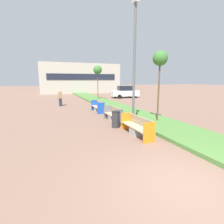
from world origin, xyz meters
The scene contains 12 objects.
ground_plane centered at (0.00, 0.00, 0.00)m, with size 180.00×180.00×0.00m, color #7A5B4C.
planter_grass_strip centered at (3.20, 12.00, 0.09)m, with size 2.80×120.00×0.18m.
building_backdrop centered at (4.00, 36.16, 3.09)m, with size 16.59×6.80×6.18m.
bench_orange_frame centered at (0.94, 4.25, 0.38)m, with size 0.65×2.42×0.94m.
bench_grey_frame centered at (0.94, 7.57, 0.37)m, with size 0.65×2.00×0.94m.
bench_blue_frame centered at (0.94, 11.28, 0.37)m, with size 0.65×2.09×0.94m.
litter_bin centered at (0.50, 6.01, 0.48)m, with size 0.49×0.49×0.96m.
street_lamp_post centered at (1.55, 5.86, 3.89)m, with size 0.24×0.44×7.02m.
sapling_tree_near centered at (3.39, 6.02, 3.94)m, with size 0.91×0.91×4.50m.
sapling_tree_far centered at (3.39, 19.74, 4.03)m, with size 1.16×1.16×4.66m.
pedestrian_walking centered at (-1.85, 16.02, 0.87)m, with size 0.53×0.24×1.72m.
parked_car_distant centered at (8.33, 21.66, 0.91)m, with size 4.39×2.27×1.86m.
Camera 1 is at (-3.25, -3.25, 2.75)m, focal length 28.00 mm.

